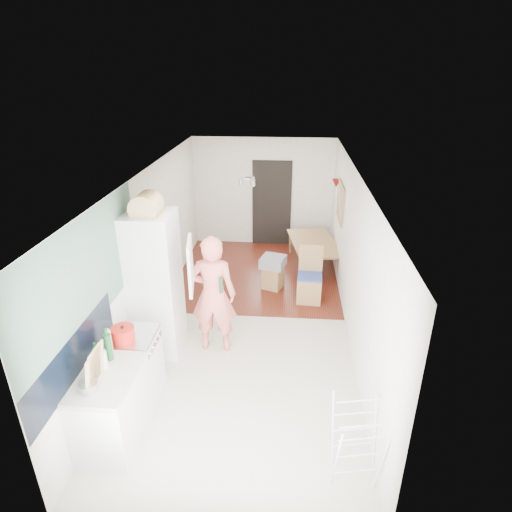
# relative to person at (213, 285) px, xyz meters

# --- Properties ---
(room_shell) EXTENTS (3.20, 7.00, 2.50)m
(room_shell) POSITION_rel_person_xyz_m (0.45, 0.72, 0.17)
(room_shell) COLOR beige
(room_shell) RESTS_ON ground
(floor) EXTENTS (3.20, 7.00, 0.01)m
(floor) POSITION_rel_person_xyz_m (0.45, 0.72, -1.08)
(floor) COLOR beige
(floor) RESTS_ON ground
(wood_floor_overlay) EXTENTS (3.20, 3.30, 0.01)m
(wood_floor_overlay) POSITION_rel_person_xyz_m (0.45, 2.57, -1.07)
(wood_floor_overlay) COLOR maroon
(wood_floor_overlay) RESTS_ON room_shell
(sage_wall_panel) EXTENTS (0.02, 3.00, 1.30)m
(sage_wall_panel) POSITION_rel_person_xyz_m (-1.14, -1.28, 0.77)
(sage_wall_panel) COLOR slate
(sage_wall_panel) RESTS_ON room_shell
(tile_splashback) EXTENTS (0.02, 1.90, 0.50)m
(tile_splashback) POSITION_rel_person_xyz_m (-1.14, -1.83, 0.07)
(tile_splashback) COLOR black
(tile_splashback) RESTS_ON room_shell
(doorway_recess) EXTENTS (0.90, 0.04, 2.00)m
(doorway_recess) POSITION_rel_person_xyz_m (0.65, 4.20, -0.08)
(doorway_recess) COLOR black
(doorway_recess) RESTS_ON room_shell
(base_cabinet) EXTENTS (0.60, 0.90, 0.86)m
(base_cabinet) POSITION_rel_person_xyz_m (-0.85, -1.83, -0.65)
(base_cabinet) COLOR silver
(base_cabinet) RESTS_ON room_shell
(worktop) EXTENTS (0.62, 0.92, 0.06)m
(worktop) POSITION_rel_person_xyz_m (-0.85, -1.83, -0.19)
(worktop) COLOR beige
(worktop) RESTS_ON room_shell
(range_cooker) EXTENTS (0.60, 0.60, 0.88)m
(range_cooker) POSITION_rel_person_xyz_m (-0.85, -1.08, -0.64)
(range_cooker) COLOR silver
(range_cooker) RESTS_ON room_shell
(cooker_top) EXTENTS (0.60, 0.60, 0.04)m
(cooker_top) POSITION_rel_person_xyz_m (-0.85, -1.08, -0.18)
(cooker_top) COLOR silver
(cooker_top) RESTS_ON room_shell
(fridge_housing) EXTENTS (0.66, 0.66, 2.15)m
(fridge_housing) POSITION_rel_person_xyz_m (-0.82, -0.06, -0.00)
(fridge_housing) COLOR silver
(fridge_housing) RESTS_ON room_shell
(fridge_door) EXTENTS (0.14, 0.56, 0.70)m
(fridge_door) POSITION_rel_person_xyz_m (-0.21, -0.36, 0.47)
(fridge_door) COLOR silver
(fridge_door) RESTS_ON room_shell
(fridge_interior) EXTENTS (0.02, 0.52, 0.66)m
(fridge_interior) POSITION_rel_person_xyz_m (-0.51, -0.06, 0.47)
(fridge_interior) COLOR white
(fridge_interior) RESTS_ON room_shell
(pinboard) EXTENTS (0.03, 0.90, 0.70)m
(pinboard) POSITION_rel_person_xyz_m (2.03, 2.62, 0.47)
(pinboard) COLOR tan
(pinboard) RESTS_ON room_shell
(pinboard_frame) EXTENTS (0.00, 0.94, 0.74)m
(pinboard_frame) POSITION_rel_person_xyz_m (2.01, 2.62, 0.47)
(pinboard_frame) COLOR #9A7446
(pinboard_frame) RESTS_ON room_shell
(wall_sconce) EXTENTS (0.18, 0.18, 0.16)m
(wall_sconce) POSITION_rel_person_xyz_m (1.99, 3.27, 0.67)
(wall_sconce) COLOR maroon
(wall_sconce) RESTS_ON room_shell
(person) EXTENTS (0.79, 0.52, 2.16)m
(person) POSITION_rel_person_xyz_m (0.00, 0.00, 0.00)
(person) COLOR #E76D63
(person) RESTS_ON floor
(dining_table) EXTENTS (0.98, 1.47, 0.48)m
(dining_table) POSITION_rel_person_xyz_m (1.62, 3.00, -0.84)
(dining_table) COLOR #9A7446
(dining_table) RESTS_ON floor
(dining_chair) EXTENTS (0.46, 0.46, 1.02)m
(dining_chair) POSITION_rel_person_xyz_m (1.46, 1.54, -0.57)
(dining_chair) COLOR #9A7446
(dining_chair) RESTS_ON floor
(stool) EXTENTS (0.44, 0.44, 0.45)m
(stool) POSITION_rel_person_xyz_m (0.79, 1.97, -0.85)
(stool) COLOR #9A7446
(stool) RESTS_ON floor
(grey_drape) EXTENTS (0.53, 0.53, 0.19)m
(grey_drape) POSITION_rel_person_xyz_m (0.78, 1.99, -0.53)
(grey_drape) COLOR slate
(grey_drape) RESTS_ON stool
(drying_rack) EXTENTS (0.52, 0.49, 0.89)m
(drying_rack) POSITION_rel_person_xyz_m (1.81, -2.10, -0.63)
(drying_rack) COLOR silver
(drying_rack) RESTS_ON floor
(bread_bin) EXTENTS (0.45, 0.44, 0.21)m
(bread_bin) POSITION_rel_person_xyz_m (-0.81, -0.11, 1.18)
(bread_bin) COLOR tan
(bread_bin) RESTS_ON fridge_housing
(red_casserole) EXTENTS (0.33, 0.33, 0.16)m
(red_casserole) POSITION_rel_person_xyz_m (-0.89, -1.17, -0.08)
(red_casserole) COLOR red
(red_casserole) RESTS_ON cooker_top
(steel_pan) EXTENTS (0.21, 0.21, 0.10)m
(steel_pan) POSITION_rel_person_xyz_m (-0.92, -2.06, -0.11)
(steel_pan) COLOR silver
(steel_pan) RESTS_ON worktop
(held_bottle) EXTENTS (0.05, 0.05, 0.24)m
(held_bottle) POSITION_rel_person_xyz_m (0.14, -0.14, 0.08)
(held_bottle) COLOR #164320
(held_bottle) RESTS_ON person
(bottle_a) EXTENTS (0.09, 0.09, 0.33)m
(bottle_a) POSITION_rel_person_xyz_m (-0.90, -1.56, 0.01)
(bottle_a) COLOR #164320
(bottle_a) RESTS_ON worktop
(bottle_b) EXTENTS (0.08, 0.08, 0.28)m
(bottle_b) POSITION_rel_person_xyz_m (-0.96, -1.73, -0.02)
(bottle_b) COLOR #164320
(bottle_b) RESTS_ON worktop
(bottle_c) EXTENTS (0.11, 0.11, 0.21)m
(bottle_c) POSITION_rel_person_xyz_m (-0.91, -1.70, -0.05)
(bottle_c) COLOR beige
(bottle_c) RESTS_ON worktop
(pepper_mill_front) EXTENTS (0.08, 0.08, 0.23)m
(pepper_mill_front) POSITION_rel_person_xyz_m (-0.95, -1.42, -0.04)
(pepper_mill_front) COLOR tan
(pepper_mill_front) RESTS_ON worktop
(pepper_mill_back) EXTENTS (0.07, 0.07, 0.22)m
(pepper_mill_back) POSITION_rel_person_xyz_m (-0.98, -1.37, -0.05)
(pepper_mill_back) COLOR tan
(pepper_mill_back) RESTS_ON worktop
(chopping_boards) EXTENTS (0.09, 0.31, 0.42)m
(chopping_boards) POSITION_rel_person_xyz_m (-0.88, -1.95, 0.05)
(chopping_boards) COLOR tan
(chopping_boards) RESTS_ON worktop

